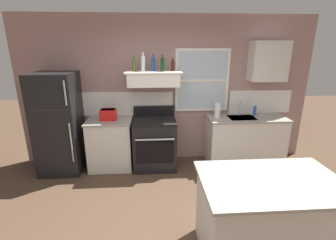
{
  "coord_description": "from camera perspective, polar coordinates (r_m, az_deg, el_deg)",
  "views": [
    {
      "loc": [
        -0.28,
        -2.24,
        2.16
      ],
      "look_at": [
        -0.05,
        1.2,
        1.1
      ],
      "focal_mm": 25.79,
      "sensor_mm": 36.0,
      "label": 1
    }
  ],
  "objects": [
    {
      "name": "back_wall",
      "position": [
        4.55,
        0.15,
        6.88
      ],
      "size": [
        5.4,
        0.11,
        2.7
      ],
      "color": "gray",
      "rests_on": "ground_plane"
    },
    {
      "name": "refrigerator",
      "position": [
        4.57,
        -24.39,
        -0.81
      ],
      "size": [
        0.7,
        0.72,
        1.75
      ],
      "color": "black",
      "rests_on": "ground_plane"
    },
    {
      "name": "counter_left_of_stove",
      "position": [
        4.54,
        -13.36,
        -5.42
      ],
      "size": [
        0.79,
        0.63,
        0.91
      ],
      "color": "silver",
      "rests_on": "ground_plane"
    },
    {
      "name": "toaster",
      "position": [
        4.37,
        -13.9,
        1.31
      ],
      "size": [
        0.3,
        0.2,
        0.19
      ],
      "color": "red",
      "rests_on": "counter_left_of_stove"
    },
    {
      "name": "stove_range",
      "position": [
        4.44,
        -3.17,
        -5.38
      ],
      "size": [
        0.76,
        0.69,
        1.09
      ],
      "color": "black",
      "rests_on": "ground_plane"
    },
    {
      "name": "range_hood_shelf",
      "position": [
        4.23,
        -3.44,
        9.79
      ],
      "size": [
        0.96,
        0.52,
        0.24
      ],
      "color": "white"
    },
    {
      "name": "bottle_olive_oil_square",
      "position": [
        4.25,
        -8.03,
        12.77
      ],
      "size": [
        0.06,
        0.06,
        0.25
      ],
      "color": "#4C601E",
      "rests_on": "range_hood_shelf"
    },
    {
      "name": "bottle_clear_tall",
      "position": [
        4.21,
        -5.93,
        13.17
      ],
      "size": [
        0.06,
        0.06,
        0.32
      ],
      "color": "silver",
      "rests_on": "range_hood_shelf"
    },
    {
      "name": "bottle_blue_liqueur",
      "position": [
        4.24,
        -3.55,
        13.07
      ],
      "size": [
        0.07,
        0.07,
        0.28
      ],
      "color": "#1E478C",
      "rests_on": "range_hood_shelf"
    },
    {
      "name": "bottle_dark_green_wine",
      "position": [
        4.17,
        -1.28,
        12.99
      ],
      "size": [
        0.07,
        0.07,
        0.28
      ],
      "color": "#143819",
      "rests_on": "range_hood_shelf"
    },
    {
      "name": "bottle_brown_stout",
      "position": [
        4.25,
        1.13,
        12.73
      ],
      "size": [
        0.06,
        0.06,
        0.22
      ],
      "color": "#381E0F",
      "rests_on": "range_hood_shelf"
    },
    {
      "name": "counter_right_with_sink",
      "position": [
        4.8,
        17.63,
        -4.52
      ],
      "size": [
        1.43,
        0.63,
        0.91
      ],
      "color": "silver",
      "rests_on": "ground_plane"
    },
    {
      "name": "sink_faucet",
      "position": [
        4.67,
        16.75,
        3.04
      ],
      "size": [
        0.03,
        0.17,
        0.28
      ],
      "color": "silver",
      "rests_on": "counter_right_with_sink"
    },
    {
      "name": "paper_towel_roll",
      "position": [
        4.45,
        11.62,
        2.22
      ],
      "size": [
        0.11,
        0.11,
        0.27
      ],
      "primitive_type": "cylinder",
      "color": "white",
      "rests_on": "counter_right_with_sink"
    },
    {
      "name": "dish_soap_bottle",
      "position": [
        4.79,
        19.79,
        2.07
      ],
      "size": [
        0.06,
        0.06,
        0.18
      ],
      "primitive_type": "cylinder",
      "color": "blue",
      "rests_on": "counter_right_with_sink"
    },
    {
      "name": "kitchen_island",
      "position": [
        2.87,
        22.32,
        -20.76
      ],
      "size": [
        1.4,
        0.9,
        0.91
      ],
      "color": "silver",
      "rests_on": "ground_plane"
    },
    {
      "name": "upper_cabinet_right",
      "position": [
        4.77,
        22.63,
        12.7
      ],
      "size": [
        0.64,
        0.32,
        0.7
      ],
      "color": "silver"
    }
  ]
}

